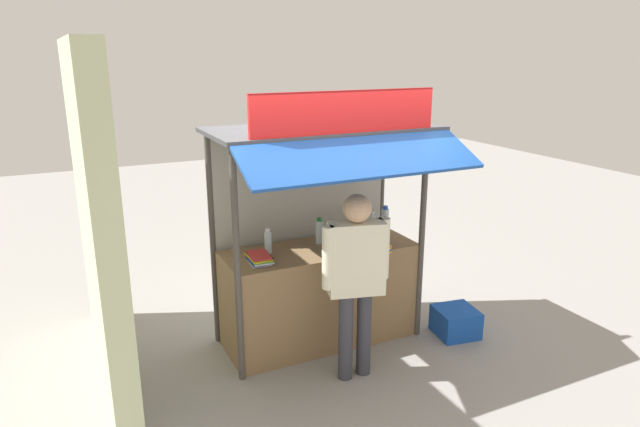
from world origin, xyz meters
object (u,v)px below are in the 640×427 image
water_bottle_left (319,231)px  plastic_crate (456,322)px  magazine_stack_mid_right (259,258)px  water_bottle_front_right (385,220)px  banana_bunch_inner_left (411,160)px  vendor_person (356,270)px  water_bottle_front_left (372,223)px  magazine_stack_far_right (375,246)px  water_bottle_rear_center (268,242)px  water_bottle_back_right (330,235)px  banana_bunch_inner_right (283,174)px

water_bottle_left → plastic_crate: 1.70m
magazine_stack_mid_right → plastic_crate: 2.19m
water_bottle_front_right → plastic_crate: water_bottle_front_right is taller
magazine_stack_mid_right → banana_bunch_inner_left: size_ratio=1.27×
magazine_stack_mid_right → banana_bunch_inner_left: 1.64m
water_bottle_left → water_bottle_front_right: bearing=1.7°
water_bottle_left → plastic_crate: bearing=-27.6°
banana_bunch_inner_left → vendor_person: (-0.71, -0.28, -0.85)m
water_bottle_front_left → vendor_person: vendor_person is taller
magazine_stack_far_right → plastic_crate: (0.85, -0.24, -0.88)m
water_bottle_rear_center → water_bottle_back_right: bearing=-8.2°
water_bottle_front_left → magazine_stack_mid_right: 1.40m
water_bottle_front_left → vendor_person: (-0.72, -0.94, -0.07)m
water_bottle_front_right → plastic_crate: size_ratio=0.71×
water_bottle_front_left → banana_bunch_inner_left: size_ratio=0.96×
water_bottle_front_left → water_bottle_back_right: bearing=-161.4°
water_bottle_rear_center → water_bottle_front_left: water_bottle_rear_center is taller
water_bottle_front_left → magazine_stack_mid_right: bearing=-167.4°
magazine_stack_mid_right → magazine_stack_far_right: bearing=-9.3°
banana_bunch_inner_right → plastic_crate: 2.53m
water_bottle_rear_center → banana_bunch_inner_right: banana_bunch_inner_right is taller
water_bottle_left → banana_bunch_inner_left: banana_bunch_inner_left is taller
plastic_crate → magazine_stack_mid_right: bearing=167.9°
water_bottle_rear_center → plastic_crate: 2.13m
magazine_stack_far_right → plastic_crate: 1.25m
water_bottle_rear_center → water_bottle_left: size_ratio=0.93×
water_bottle_left → magazine_stack_mid_right: bearing=-162.1°
vendor_person → plastic_crate: 1.59m
magazine_stack_far_right → banana_bunch_inner_right: (-1.00, -0.16, 0.83)m
vendor_person → plastic_crate: (1.31, 0.21, -0.88)m
water_bottle_front_left → plastic_crate: size_ratio=0.57×
banana_bunch_inner_left → plastic_crate: (0.60, -0.07, -1.73)m
water_bottle_rear_center → magazine_stack_mid_right: size_ratio=0.81×
water_bottle_left → magazine_stack_far_right: water_bottle_left is taller
water_bottle_back_right → plastic_crate: (1.19, -0.52, -0.95)m
water_bottle_front_left → banana_bunch_inner_left: (-0.01, -0.65, 0.78)m
magazine_stack_far_right → banana_bunch_inner_right: 1.31m
banana_bunch_inner_right → water_bottle_front_left: bearing=27.3°
water_bottle_rear_center → water_bottle_front_left: (1.21, 0.11, -0.01)m
vendor_person → banana_bunch_inner_right: bearing=-12.5°
banana_bunch_inner_left → vendor_person: banana_bunch_inner_left is taller
banana_bunch_inner_left → plastic_crate: bearing=-7.1°
banana_bunch_inner_left → plastic_crate: banana_bunch_inner_left is taller
magazine_stack_mid_right → banana_bunch_inner_right: (0.10, -0.35, 0.84)m
banana_bunch_inner_left → magazine_stack_mid_right: bearing=165.7°
water_bottle_left → banana_bunch_inner_right: banana_bunch_inner_right is taller
water_bottle_back_right → magazine_stack_mid_right: size_ratio=0.81×
water_bottle_back_right → magazine_stack_mid_right: bearing=-172.3°
water_bottle_front_left → banana_bunch_inner_left: 1.02m
water_bottle_back_right → banana_bunch_inner_right: (-0.67, -0.45, 0.76)m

